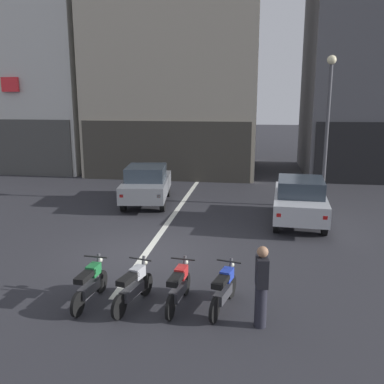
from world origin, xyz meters
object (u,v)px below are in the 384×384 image
car_grey_crossing_near (147,183)px  motorcycle_blue_row_right_mid (224,289)px  motorcycle_silver_row_left_mid (133,286)px  person_by_motorcycles (261,286)px  motorcycle_green_row_leftmost (90,284)px  street_lamp (328,116)px  car_silver_parked_kerbside (300,199)px  motorcycle_red_row_centre (179,286)px

car_grey_crossing_near → motorcycle_blue_row_right_mid: size_ratio=2.62×
motorcycle_silver_row_left_mid → person_by_motorcycles: (2.71, -0.44, 0.40)m
motorcycle_silver_row_left_mid → motorcycle_green_row_leftmost: bearing=-178.8°
street_lamp → motorcycle_green_row_leftmost: 11.80m
motorcycle_green_row_leftmost → person_by_motorcycles: (3.68, -0.42, 0.40)m
car_silver_parked_kerbside → motorcycle_blue_row_right_mid: bearing=-107.8°
car_grey_crossing_near → motorcycle_red_row_centre: size_ratio=2.58×
street_lamp → motorcycle_blue_row_right_mid: 10.39m
street_lamp → motorcycle_blue_row_right_mid: (-3.33, -9.28, -3.26)m
motorcycle_red_row_centre → motorcycle_silver_row_left_mid: bearing=-171.6°
motorcycle_blue_row_right_mid → car_grey_crossing_near: bearing=114.5°
motorcycle_red_row_centre → motorcycle_blue_row_right_mid: bearing=1.3°
car_silver_parked_kerbside → person_by_motorcycles: bearing=-100.8°
car_silver_parked_kerbside → motorcycle_blue_row_right_mid: car_silver_parked_kerbside is taller
street_lamp → motorcycle_silver_row_left_mid: street_lamp is taller
person_by_motorcycles → motorcycle_red_row_centre: bearing=161.5°
motorcycle_green_row_leftmost → car_silver_parked_kerbside: bearing=53.8°
car_grey_crossing_near → motorcycle_red_row_centre: car_grey_crossing_near is taller
motorcycle_green_row_leftmost → motorcycle_blue_row_right_mid: same height
car_silver_parked_kerbside → motorcycle_red_row_centre: car_silver_parked_kerbside is taller
car_silver_parked_kerbside → street_lamp: 3.98m
motorcycle_blue_row_right_mid → person_by_motorcycles: bearing=-38.2°
car_grey_crossing_near → person_by_motorcycles: (4.72, -9.27, -0.03)m
car_silver_parked_kerbside → street_lamp: (1.16, 2.54, 2.83)m
motorcycle_silver_row_left_mid → car_silver_parked_kerbside: bearing=59.3°
car_grey_crossing_near → motorcycle_green_row_leftmost: car_grey_crossing_near is taller
car_grey_crossing_near → motorcycle_red_row_centre: bearing=-71.1°
street_lamp → person_by_motorcycles: (-2.56, -9.89, -2.86)m
street_lamp → motorcycle_silver_row_left_mid: size_ratio=3.67×
street_lamp → motorcycle_blue_row_right_mid: street_lamp is taller
car_silver_parked_kerbside → motorcycle_red_row_centre: bearing=-114.9°
street_lamp → motorcycle_red_row_centre: bearing=-114.8°
motorcycle_blue_row_right_mid → person_by_motorcycles: size_ratio=0.98×
motorcycle_red_row_centre → motorcycle_blue_row_right_mid: 0.97m
street_lamp → motorcycle_green_row_leftmost: street_lamp is taller
person_by_motorcycles → car_silver_parked_kerbside: bearing=79.2°
car_grey_crossing_near → motorcycle_green_row_leftmost: (1.04, -8.85, -0.43)m
motorcycle_red_row_centre → person_by_motorcycles: bearing=-18.5°
person_by_motorcycles → street_lamp: bearing=75.5°
car_grey_crossing_near → car_silver_parked_kerbside: same height
car_silver_parked_kerbside → motorcycle_blue_row_right_mid: size_ratio=2.56×
motorcycle_silver_row_left_mid → street_lamp: bearing=60.8°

